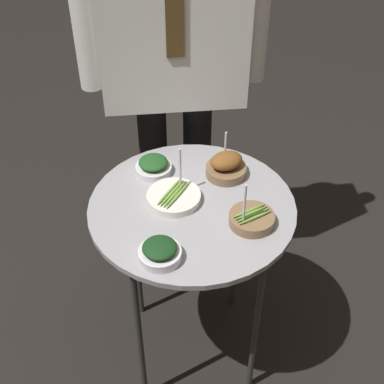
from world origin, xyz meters
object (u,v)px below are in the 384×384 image
Objects in this scene: bowl_asparagus_front_right at (174,197)px; bowl_spinach_mid_left at (160,252)px; bowl_asparagus_near_rim at (252,219)px; waiter_figure at (172,30)px; serving_cart at (192,220)px; bowl_spinach_mid_right at (153,166)px; bowl_roast_far_rim at (226,166)px.

bowl_spinach_mid_left is (-0.06, -0.23, 0.01)m from bowl_asparagus_front_right.
waiter_figure is at bearing 107.52° from bowl_asparagus_near_rim.
serving_cart is at bearing 148.82° from bowl_asparagus_near_rim.
waiter_figure is at bearing 84.92° from bowl_asparagus_front_right.
bowl_spinach_mid_right is at bearing 134.75° from bowl_asparagus_near_rim.
bowl_asparagus_near_rim is at bearing -72.48° from waiter_figure.
bowl_asparagus_front_right reaches higher than bowl_roast_far_rim.
bowl_asparagus_near_rim is 0.66m from waiter_figure.
bowl_spinach_mid_right is 0.43m from waiter_figure.
waiter_figure reaches higher than bowl_asparagus_front_right.
bowl_spinach_mid_left is at bearing -158.41° from bowl_asparagus_near_rim.
bowl_spinach_mid_left is 1.00× the size of bowl_spinach_mid_right.
bowl_asparagus_near_rim is 0.23m from bowl_roast_far_rim.
bowl_spinach_mid_left is at bearing -117.95° from serving_cart.
bowl_asparagus_front_right is 0.10× the size of waiter_figure.
serving_cart is 0.09m from bowl_asparagus_front_right.
bowl_spinach_mid_right is 0.07× the size of waiter_figure.
bowl_roast_far_rim is (0.12, 0.13, 0.09)m from serving_cart.
serving_cart is at bearing -132.82° from bowl_roast_far_rim.
serving_cart is 0.24m from bowl_spinach_mid_left.
bowl_spinach_mid_left is 0.73m from waiter_figure.
bowl_asparagus_front_right is (-0.05, 0.03, 0.07)m from serving_cart.
bowl_asparagus_front_right is 0.20m from bowl_roast_far_rim.
bowl_asparagus_front_right is at bearing -95.08° from waiter_figure.
bowl_asparagus_front_right reaches higher than bowl_spinach_mid_left.
bowl_asparagus_front_right is at bearing 151.96° from serving_cart.
waiter_figure is (0.04, 0.42, 0.33)m from bowl_asparagus_front_right.
bowl_asparagus_near_rim reaches higher than serving_cart.
waiter_figure reaches higher than bowl_spinach_mid_right.
bowl_spinach_mid_right is at bearing 89.54° from bowl_spinach_mid_left.
bowl_spinach_mid_left and bowl_spinach_mid_right have the same top height.
bowl_asparagus_near_rim is 0.29m from bowl_spinach_mid_left.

